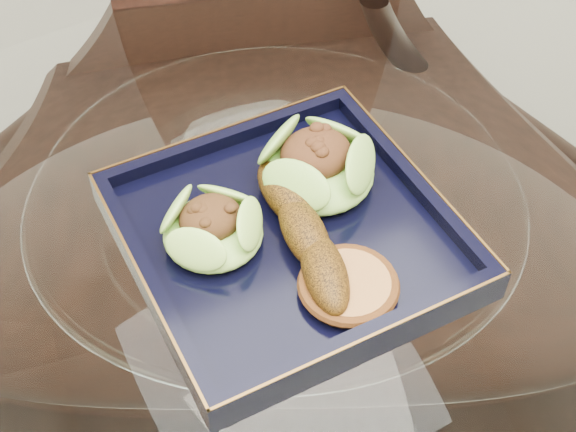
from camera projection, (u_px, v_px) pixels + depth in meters
name	position (u px, v px, depth m)	size (l,w,h in m)	color
dining_table	(278.00, 335.00, 0.85)	(1.13, 1.13, 0.77)	white
dining_chair	(279.00, 195.00, 1.12)	(0.48, 0.48, 0.89)	#331811
navy_plate	(288.00, 239.00, 0.71)	(0.27, 0.27, 0.02)	black
lettuce_wrap_left	(213.00, 229.00, 0.68)	(0.09, 0.09, 0.03)	#69AE32
lettuce_wrap_right	(317.00, 167.00, 0.73)	(0.10, 0.10, 0.04)	#6DA22F
roasted_plantain	(304.00, 232.00, 0.68)	(0.17, 0.04, 0.03)	#5A3609
crumb_patty	(348.00, 286.00, 0.65)	(0.07, 0.07, 0.01)	#B1793B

